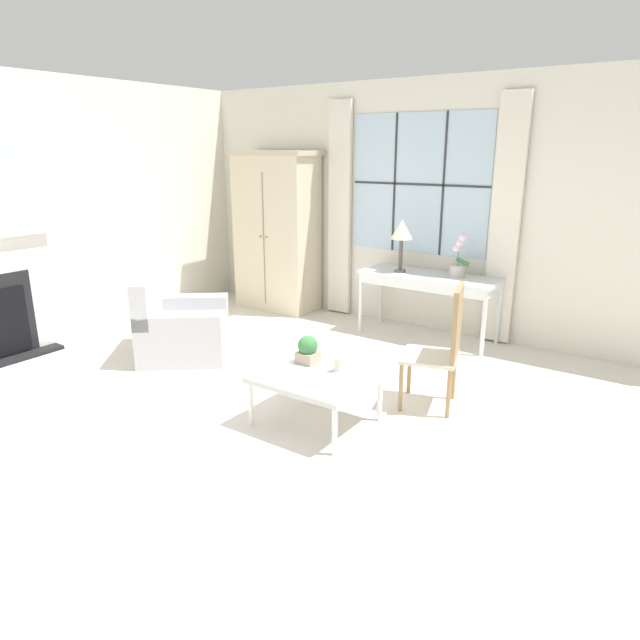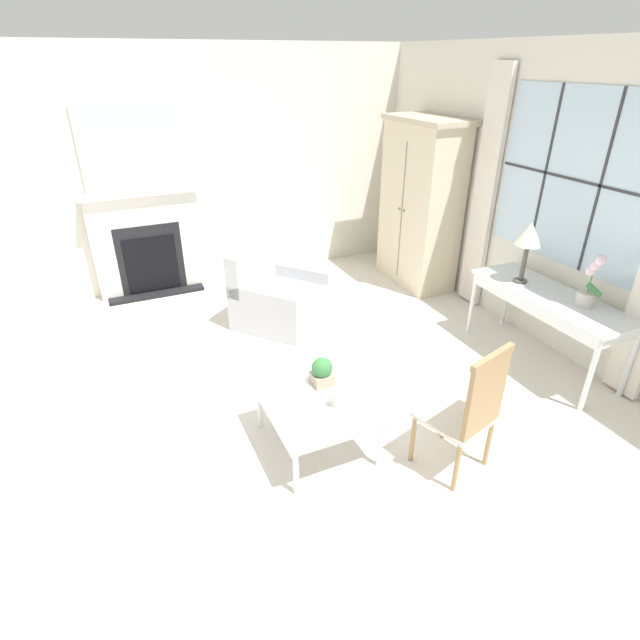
% 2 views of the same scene
% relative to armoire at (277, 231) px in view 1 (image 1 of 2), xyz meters
% --- Properties ---
extents(ground_plane, '(14.00, 14.00, 0.00)m').
position_rel_armoire_xyz_m(ground_plane, '(1.83, -2.69, -1.02)').
color(ground_plane, silver).
extents(wall_back_windowed, '(7.20, 0.14, 2.80)m').
position_rel_armoire_xyz_m(wall_back_windowed, '(1.83, 0.33, 0.38)').
color(wall_back_windowed, silver).
rests_on(wall_back_windowed, ground_plane).
extents(wall_left, '(0.06, 7.20, 2.80)m').
position_rel_armoire_xyz_m(wall_left, '(-1.20, -2.09, 0.38)').
color(wall_left, silver).
rests_on(wall_left, ground_plane).
extents(armoire, '(1.14, 0.58, 2.03)m').
position_rel_armoire_xyz_m(armoire, '(0.00, 0.00, 0.00)').
color(armoire, beige).
rests_on(armoire, ground_plane).
extents(console_table, '(1.53, 0.56, 0.72)m').
position_rel_armoire_xyz_m(console_table, '(2.16, -0.03, -0.38)').
color(console_table, silver).
rests_on(console_table, ground_plane).
extents(table_lamp, '(0.24, 0.24, 0.59)m').
position_rel_armoire_xyz_m(table_lamp, '(1.83, -0.08, 0.16)').
color(table_lamp, '#4C4742').
rests_on(table_lamp, console_table).
extents(potted_orchid, '(0.21, 0.17, 0.47)m').
position_rel_armoire_xyz_m(potted_orchid, '(2.45, 0.06, -0.11)').
color(potted_orchid, '#BCB7AD').
rests_on(potted_orchid, console_table).
extents(armchair_upholstered, '(1.24, 1.26, 0.84)m').
position_rel_armoire_xyz_m(armchair_upholstered, '(0.32, -1.99, -0.75)').
color(armchair_upholstered, '#B2B2B7').
rests_on(armchair_upholstered, ground_plane).
extents(side_chair_wooden, '(0.54, 0.54, 1.03)m').
position_rel_armoire_xyz_m(side_chair_wooden, '(3.03, -1.64, -0.46)').
color(side_chair_wooden, beige).
rests_on(side_chair_wooden, ground_plane).
extents(coffee_table, '(0.86, 0.74, 0.43)m').
position_rel_armoire_xyz_m(coffee_table, '(2.36, -2.47, -0.63)').
color(coffee_table, silver).
rests_on(coffee_table, ground_plane).
extents(potted_plant_small, '(0.16, 0.16, 0.22)m').
position_rel_armoire_xyz_m(potted_plant_small, '(2.19, -2.35, -0.48)').
color(potted_plant_small, tan).
rests_on(potted_plant_small, coffee_table).
extents(pillar_candle, '(0.11, 0.11, 0.13)m').
position_rel_armoire_xyz_m(pillar_candle, '(2.50, -2.37, -0.54)').
color(pillar_candle, silver).
rests_on(pillar_candle, coffee_table).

